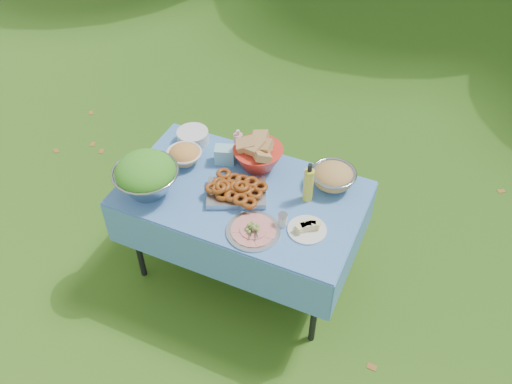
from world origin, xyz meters
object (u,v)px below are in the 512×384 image
picnic_table (243,234)px  oil_bottle (309,182)px  charcuterie_platter (253,227)px  pasta_bowl_steel (333,176)px  salad_bowl (146,175)px  bread_bowl (258,153)px  plate_stack (193,137)px

picnic_table → oil_bottle: oil_bottle is taller
charcuterie_platter → pasta_bowl_steel: bearing=62.5°
salad_bowl → pasta_bowl_steel: salad_bowl is taller
pasta_bowl_steel → charcuterie_platter: bearing=-117.5°
picnic_table → bread_bowl: 0.55m
pasta_bowl_steel → oil_bottle: (-0.10, -0.17, 0.06)m
picnic_table → salad_bowl: (-0.52, -0.22, 0.51)m
pasta_bowl_steel → oil_bottle: size_ratio=1.01×
charcuterie_platter → oil_bottle: bearing=63.4°
picnic_table → plate_stack: 0.73m
plate_stack → picnic_table: bearing=-31.2°
oil_bottle → salad_bowl: bearing=-160.0°
pasta_bowl_steel → salad_bowl: bearing=-153.3°
bread_bowl → charcuterie_platter: bearing=-68.7°
plate_stack → charcuterie_platter: size_ratio=0.67×
plate_stack → pasta_bowl_steel: pasta_bowl_steel is taller
pasta_bowl_steel → oil_bottle: bearing=-119.4°
bread_bowl → pasta_bowl_steel: bearing=2.5°
picnic_table → charcuterie_platter: bearing=-53.4°
picnic_table → salad_bowl: 0.76m
pasta_bowl_steel → bread_bowl: bearing=-177.5°
charcuterie_platter → oil_bottle: 0.43m
bread_bowl → oil_bottle: oil_bottle is taller
picnic_table → charcuterie_platter: size_ratio=4.69×
picnic_table → bread_bowl: (-0.01, 0.26, 0.49)m
bread_bowl → charcuterie_platter: 0.57m
picnic_table → charcuterie_platter: charcuterie_platter is taller
bread_bowl → picnic_table: bearing=-88.2°
salad_bowl → plate_stack: salad_bowl is taller
oil_bottle → plate_stack: bearing=167.4°
plate_stack → bread_bowl: bearing=-5.2°
plate_stack → bread_bowl: 0.50m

